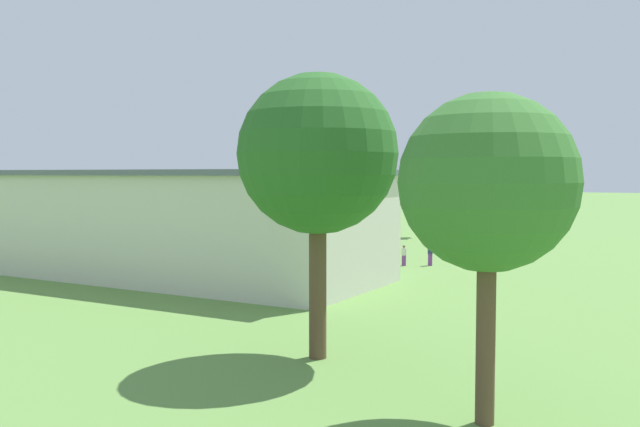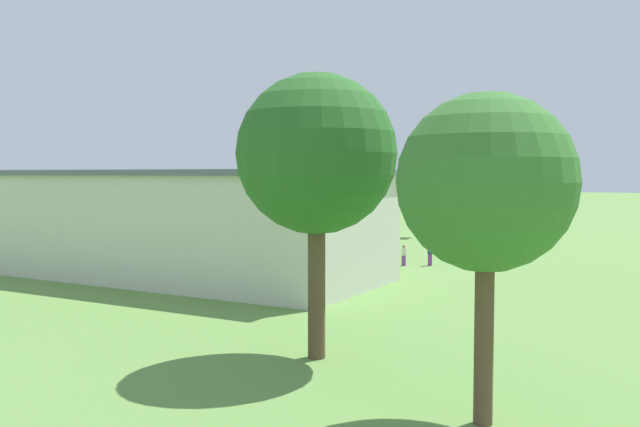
{
  "view_description": "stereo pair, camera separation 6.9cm",
  "coord_description": "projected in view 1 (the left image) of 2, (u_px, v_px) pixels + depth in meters",
  "views": [
    {
      "loc": [
        -28.73,
        68.42,
        6.86
      ],
      "look_at": [
        -0.23,
        9.92,
        3.06
      ],
      "focal_mm": 38.34,
      "sensor_mm": 36.0,
      "label": 1
    },
    {
      "loc": [
        -28.8,
        68.39,
        6.86
      ],
      "look_at": [
        -0.23,
        9.92,
        3.06
      ],
      "focal_mm": 38.34,
      "sensor_mm": 36.0,
      "label": 2
    }
  ],
  "objects": [
    {
      "name": "ground_plane",
      "position": [
        358.0,
        237.0,
        74.37
      ],
      "size": [
        400.0,
        400.0,
        0.0
      ],
      "primitive_type": "plane",
      "color": "#608C42"
    },
    {
      "name": "person_by_parked_cars",
      "position": [
        108.0,
        236.0,
        65.61
      ],
      "size": [
        0.54,
        0.54,
        1.7
      ],
      "color": "#33723F",
      "rests_on": "ground_plane"
    },
    {
      "name": "car_blue",
      "position": [
        51.0,
        235.0,
        66.8
      ],
      "size": [
        2.0,
        3.97,
        1.63
      ],
      "color": "#23389E",
      "rests_on": "ground_plane"
    },
    {
      "name": "person_beside_truck",
      "position": [
        116.0,
        233.0,
        69.33
      ],
      "size": [
        0.38,
        0.38,
        1.7
      ],
      "color": "beige",
      "rests_on": "ground_plane"
    },
    {
      "name": "tree_behind_hangar_left",
      "position": [
        488.0,
        184.0,
        18.36
      ],
      "size": [
        4.86,
        4.86,
        9.07
      ],
      "color": "brown",
      "rests_on": "ground_plane"
    },
    {
      "name": "person_near_hangar_door",
      "position": [
        398.0,
        249.0,
        54.03
      ],
      "size": [
        0.53,
        0.53,
        1.76
      ],
      "color": "#33723F",
      "rests_on": "ground_plane"
    },
    {
      "name": "tree_near_perimeter_road",
      "position": [
        318.0,
        155.0,
        25.02
      ],
      "size": [
        5.93,
        5.93,
        10.56
      ],
      "color": "brown",
      "rests_on": "ground_plane"
    },
    {
      "name": "person_at_fence_line",
      "position": [
        404.0,
        256.0,
        50.88
      ],
      "size": [
        0.46,
        0.46,
        1.55
      ],
      "color": "#72338C",
      "rests_on": "ground_plane"
    },
    {
      "name": "hangar",
      "position": [
        134.0,
        221.0,
        47.43
      ],
      "size": [
        36.47,
        13.83,
        7.11
      ],
      "color": "beige",
      "rests_on": "ground_plane"
    },
    {
      "name": "person_crossing_taxiway",
      "position": [
        430.0,
        254.0,
        50.95
      ],
      "size": [
        0.52,
        0.52,
        1.75
      ],
      "color": "#72338C",
      "rests_on": "ground_plane"
    },
    {
      "name": "biplane",
      "position": [
        387.0,
        198.0,
        73.58
      ],
      "size": [
        7.96,
        7.49,
        3.86
      ],
      "color": "silver"
    }
  ]
}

